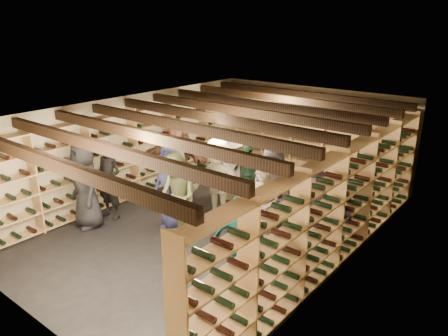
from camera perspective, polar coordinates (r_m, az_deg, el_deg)
name	(u,v)px	position (r m, az deg, el deg)	size (l,w,h in m)	color
ground	(217,224)	(9.25, -0.87, -7.29)	(8.00, 8.00, 0.00)	black
walls	(217,170)	(8.78, -0.90, -0.25)	(5.52, 8.02, 2.40)	#C0B495
ceiling	(217,111)	(8.46, -0.95, 7.44)	(5.50, 8.00, 0.01)	beige
ceiling_joists	(217,118)	(8.49, -0.94, 6.52)	(5.40, 7.12, 0.18)	black
wine_rack_left	(134,152)	(10.57, -11.69, 2.00)	(0.32, 7.50, 2.15)	tan
wine_rack_right	(335,209)	(7.56, 14.32, -5.17)	(0.32, 7.50, 2.15)	tan
wine_rack_back	(309,138)	(11.89, 11.01, 3.93)	(4.70, 0.30, 2.15)	tan
crate_stack_left	(273,189)	(10.44, 6.35, -2.71)	(0.57, 0.46, 0.51)	tan
crate_stack_right	(235,188)	(10.40, 1.49, -2.68)	(0.58, 0.48, 0.51)	tan
crate_loose	(266,205)	(9.96, 5.57, -4.83)	(0.50, 0.33, 0.17)	tan
person_0	(85,185)	(9.24, -17.65, -2.07)	(0.89, 0.58, 1.83)	black
person_1	(109,181)	(9.53, -14.79, -1.63)	(0.61, 0.40, 1.68)	black
person_2	(177,197)	(8.30, -6.16, -3.85)	(0.86, 0.67, 1.77)	#515935
person_3	(218,181)	(9.03, -0.84, -1.72)	(1.16, 0.67, 1.80)	beige
person_4	(239,245)	(6.74, 2.03, -10.03)	(0.97, 0.40, 1.65)	#0F666B
person_5	(179,158)	(10.49, -5.94, 1.37)	(1.73, 0.55, 1.87)	brown
person_6	(174,185)	(8.80, -6.57, -2.28)	(0.90, 0.59, 1.84)	#1B1E44
person_7	(263,211)	(7.85, 5.09, -5.59)	(0.61, 0.40, 1.68)	gray
person_8	(270,189)	(9.09, 6.05, -2.76)	(0.72, 0.56, 1.48)	#441618
person_9	(232,168)	(10.25, 1.09, 0.03)	(0.99, 0.57, 1.53)	#B3AAA2
person_10	(247,174)	(9.84, 3.03, -0.82)	(0.89, 0.37, 1.52)	#2D543E
person_11	(313,210)	(8.15, 11.59, -5.36)	(1.46, 0.47, 1.58)	slate
person_12	(272,192)	(8.52, 6.31, -3.08)	(0.89, 0.58, 1.82)	#343439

